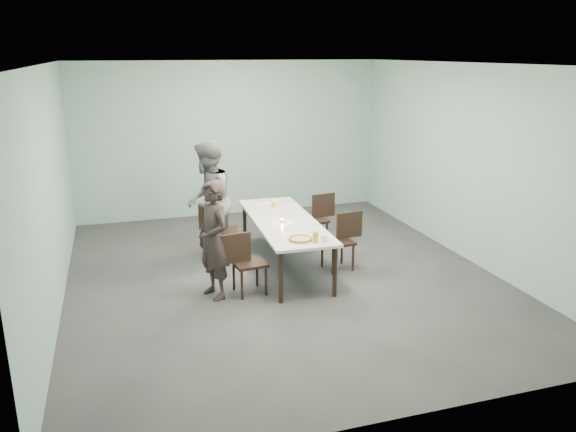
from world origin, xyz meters
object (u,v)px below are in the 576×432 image
object	(u,v)px
chair_near_right	(343,237)
side_plate	(300,232)
table	(284,223)
pizza	(300,239)
tealight	(282,221)
chair_far_left	(219,226)
water_tumbler	(324,239)
chair_near_left	(244,259)
amber_tumbler	(274,205)
diner_near	(213,240)
beer_glass	(315,237)
chair_far_right	(318,216)
diner_far	(208,201)

from	to	relation	value
chair_near_right	side_plate	size ratio (longest dim) A/B	4.83
table	pizza	size ratio (longest dim) A/B	7.74
pizza	tealight	bearing A→B (deg)	89.14
chair_far_left	water_tumbler	size ratio (longest dim) A/B	9.67
chair_near_left	chair_far_left	size ratio (longest dim) A/B	1.00
water_tumbler	tealight	size ratio (longest dim) A/B	1.61
table	amber_tumbler	bearing A→B (deg)	87.07
diner_near	beer_glass	xyz separation A→B (m)	(1.28, -0.37, 0.03)
chair_near_right	chair_far_left	bearing A→B (deg)	-38.88
beer_glass	side_plate	bearing A→B (deg)	98.28
chair_near_left	tealight	xyz separation A→B (m)	(0.74, 0.67, 0.27)
chair_far_left	pizza	distance (m)	1.91
pizza	water_tumbler	bearing A→B (deg)	-27.41
water_tumbler	chair_far_right	bearing A→B (deg)	72.13
beer_glass	tealight	xyz separation A→B (m)	(-0.15, 1.01, -0.05)
table	chair_far_right	world-z (taller)	chair_far_right
chair_far_left	table	bearing A→B (deg)	-29.02
table	diner_far	xyz separation A→B (m)	(-1.01, 0.72, 0.24)
pizza	chair_far_right	bearing A→B (deg)	63.32
water_tumbler	amber_tumbler	bearing A→B (deg)	95.33
side_plate	pizza	bearing A→B (deg)	-106.66
pizza	tealight	size ratio (longest dim) A/B	6.07
chair_near_left	chair_far_right	distance (m)	2.32
chair_near_right	diner_far	size ratio (longest dim) A/B	0.46
chair_far_left	chair_far_right	bearing A→B (deg)	15.78
diner_near	tealight	size ratio (longest dim) A/B	28.33
pizza	amber_tumbler	bearing A→B (deg)	86.23
water_tumbler	beer_glass	bearing A→B (deg)	172.49
chair_far_left	water_tumbler	distance (m)	2.17
amber_tumbler	chair_near_left	bearing A→B (deg)	-119.53
table	diner_near	distance (m)	1.41
table	chair_far_left	size ratio (longest dim) A/B	3.02
diner_far	beer_glass	size ratio (longest dim) A/B	12.49
table	tealight	distance (m)	0.15
tealight	chair_far_left	bearing A→B (deg)	132.61
chair_far_right	chair_far_left	bearing A→B (deg)	-4.92
table	beer_glass	world-z (taller)	beer_glass
diner_near	side_plate	bearing A→B (deg)	73.31
chair_near_left	diner_far	world-z (taller)	diner_far
chair_far_right	tealight	bearing A→B (deg)	38.14
side_plate	beer_glass	distance (m)	0.46
chair_far_right	side_plate	size ratio (longest dim) A/B	4.83
side_plate	chair_near_right	bearing A→B (deg)	24.00
chair_far_left	amber_tumbler	xyz separation A→B (m)	(0.88, -0.04, 0.29)
diner_near	water_tumbler	xyz separation A→B (m)	(1.40, -0.38, 0.00)
chair_near_left	amber_tumbler	world-z (taller)	chair_near_left
tealight	pizza	bearing A→B (deg)	-90.86
chair_near_left	chair_far_left	xyz separation A→B (m)	(-0.04, 1.53, 0.00)
chair_near_left	water_tumbler	distance (m)	1.11
chair_far_right	beer_glass	size ratio (longest dim) A/B	5.80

